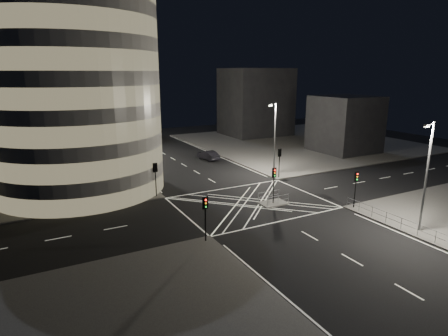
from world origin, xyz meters
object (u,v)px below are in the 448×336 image
traffic_signal_island (274,179)px  street_lamp_right_near (426,174)px  traffic_signal_fl (155,173)px  street_lamp_left_near (137,144)px  traffic_signal_nl (205,211)px  traffic_signal_nr (356,183)px  sedan (208,155)px  traffic_signal_fr (279,158)px  central_island (273,203)px  street_lamp_left_far (108,126)px  street_lamp_right_far (275,136)px

traffic_signal_island → street_lamp_right_near: (7.44, -12.50, 2.63)m
traffic_signal_fl → street_lamp_left_near: street_lamp_left_near is taller
traffic_signal_nl → traffic_signal_nr: (17.60, 0.00, 0.00)m
traffic_signal_nl → sedan: 31.58m
traffic_signal_nl → traffic_signal_fr: bearing=37.7°
central_island → street_lamp_left_far: 33.95m
traffic_signal_nl → street_lamp_right_far: (18.24, 15.80, 2.63)m
street_lamp_right_near → sedan: size_ratio=2.10×
traffic_signal_fr → street_lamp_left_near: street_lamp_left_near is taller
traffic_signal_fl → street_lamp_right_near: bearing=-48.8°
street_lamp_left_near → street_lamp_left_far: 18.00m
traffic_signal_fl → traffic_signal_nl: bearing=-90.0°
traffic_signal_nl → street_lamp_left_far: (-0.64, 36.80, 2.63)m
traffic_signal_island → traffic_signal_nr: bearing=-37.9°
street_lamp_left_far → street_lamp_right_near: 47.88m
traffic_signal_nr → street_lamp_left_near: (-18.24, 18.80, 2.63)m
central_island → traffic_signal_nr: traffic_signal_nr is taller
central_island → street_lamp_left_far: (-11.44, 31.50, 5.47)m
traffic_signal_fl → street_lamp_right_far: (18.24, 2.20, 2.63)m
street_lamp_right_far → sedan: (-4.46, 12.53, -4.76)m
traffic_signal_nl → street_lamp_left_near: (-0.64, 18.80, 2.63)m
traffic_signal_fr → traffic_signal_nr: bearing=-90.0°
central_island → sedan: 23.23m
traffic_signal_fl → traffic_signal_nr: size_ratio=1.00×
street_lamp_left_far → traffic_signal_fl: bearing=-88.4°
traffic_signal_fr → street_lamp_right_far: bearing=73.9°
street_lamp_right_far → traffic_signal_fl: bearing=-173.1°
street_lamp_left_near → sedan: size_ratio=2.10×
street_lamp_left_near → sedan: (14.41, 9.53, -4.76)m
street_lamp_right_far → street_lamp_right_near: bearing=-90.0°
street_lamp_right_near → street_lamp_left_near: bearing=126.0°
traffic_signal_nr → traffic_signal_island: same height
traffic_signal_nl → street_lamp_right_far: 24.27m
traffic_signal_nr → street_lamp_right_far: size_ratio=0.40×
traffic_signal_nl → traffic_signal_nr: 17.60m
central_island → traffic_signal_fr: size_ratio=0.75×
traffic_signal_nr → street_lamp_left_near: bearing=134.1°
traffic_signal_island → street_lamp_left_near: size_ratio=0.40×
sedan → street_lamp_right_near: bearing=89.3°
traffic_signal_nr → street_lamp_right_near: size_ratio=0.40×
traffic_signal_island → street_lamp_left_near: (-11.44, 13.50, 2.63)m
central_island → street_lamp_left_near: 18.52m
sedan → traffic_signal_fr: bearing=96.7°
central_island → traffic_signal_fr: bearing=50.7°
central_island → street_lamp_right_far: size_ratio=0.30×
central_island → sedan: size_ratio=0.63×
central_island → traffic_signal_fl: (-10.80, 8.30, 2.84)m
traffic_signal_island → sedan: traffic_signal_island is taller
street_lamp_left_near → traffic_signal_nl: bearing=-88.1°
street_lamp_left_far → traffic_signal_fr: bearing=-51.8°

